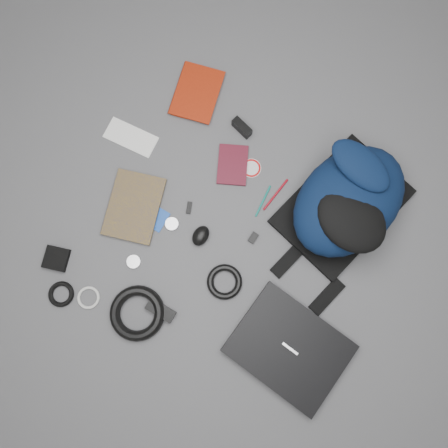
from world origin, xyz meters
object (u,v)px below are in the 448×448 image
at_px(mouse, 201,236).
at_px(compact_camera, 242,128).
at_px(comic_book, 110,201).
at_px(power_brick, 161,310).
at_px(laptop, 289,348).
at_px(textbook_red, 176,87).
at_px(dvd_case, 233,165).
at_px(pouch, 56,259).
at_px(backpack, 349,201).

bearing_deg(mouse, compact_camera, 99.60).
bearing_deg(comic_book, compact_camera, 42.89).
bearing_deg(power_brick, laptop, 14.45).
height_order(laptop, power_brick, laptop).
relative_size(laptop, power_brick, 3.61).
xyz_separation_m(textbook_red, comic_book, (-0.01, -0.53, -0.00)).
xyz_separation_m(laptop, dvd_case, (-0.50, 0.53, -0.01)).
bearing_deg(compact_camera, textbook_red, -168.38).
distance_m(comic_book, dvd_case, 0.50).
bearing_deg(pouch, mouse, 35.94).
distance_m(backpack, laptop, 0.58).
relative_size(dvd_case, mouse, 1.98).
bearing_deg(comic_book, dvd_case, 30.25).
bearing_deg(laptop, mouse, 164.55).
bearing_deg(power_brick, compact_camera, 97.03).
bearing_deg(mouse, dvd_case, 96.59).
distance_m(laptop, dvd_case, 0.73).
bearing_deg(textbook_red, backpack, -20.74).
distance_m(mouse, pouch, 0.56).
distance_m(dvd_case, pouch, 0.77).
bearing_deg(laptop, textbook_red, 149.15).
xyz_separation_m(comic_book, dvd_case, (0.36, 0.35, -0.00)).
bearing_deg(textbook_red, compact_camera, -17.24).
xyz_separation_m(comic_book, mouse, (0.38, 0.04, 0.01)).
bearing_deg(pouch, backpack, 37.48).
height_order(laptop, compact_camera, compact_camera).
height_order(dvd_case, mouse, mouse).
xyz_separation_m(laptop, mouse, (-0.48, 0.22, 0.00)).
xyz_separation_m(textbook_red, power_brick, (0.37, -0.81, 0.00)).
bearing_deg(dvd_case, textbook_red, 129.57).
bearing_deg(comic_book, power_brick, -50.31).
relative_size(backpack, textbook_red, 2.25).
relative_size(compact_camera, power_brick, 0.79).
distance_m(backpack, textbook_red, 0.82).
bearing_deg(compact_camera, mouse, -64.97).
distance_m(backpack, mouse, 0.57).
distance_m(textbook_red, mouse, 0.62).
bearing_deg(compact_camera, pouch, -98.50).
relative_size(comic_book, pouch, 3.05).
distance_m(comic_book, compact_camera, 0.59).
bearing_deg(backpack, compact_camera, -175.24).
distance_m(comic_book, mouse, 0.38).
height_order(textbook_red, comic_book, textbook_red).
relative_size(laptop, textbook_red, 1.70).
distance_m(laptop, mouse, 0.53).
distance_m(mouse, power_brick, 0.32).
distance_m(laptop, compact_camera, 0.86).
height_order(backpack, laptop, backpack).
bearing_deg(dvd_case, compact_camera, 80.32).
relative_size(laptop, comic_book, 1.49).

